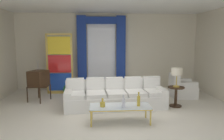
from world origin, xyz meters
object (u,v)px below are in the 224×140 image
Objects in this scene: bottle_crystal_tall at (123,102)px; round_side_table at (176,95)px; bottle_blue_decanter at (103,104)px; table_lamp_brass at (177,72)px; bottle_amber_squat at (139,100)px; armchair_white at (181,89)px; coffee_table at (120,107)px; vintage_tv at (38,79)px; peacock_figurine at (69,90)px; couch_white_long at (115,97)px; stained_glass_divider at (60,65)px.

bottle_crystal_tall reaches higher than round_side_table.
bottle_blue_decanter is 2.56m from table_lamp_brass.
bottle_amber_squat is 2.97m from armchair_white.
bottle_crystal_tall is (0.48, -0.10, 0.05)m from bottle_blue_decanter.
coffee_table is 2.56× the size of table_lamp_brass.
bottle_crystal_tall is 3.31m from vintage_tv.
bottle_crystal_tall is 3.20m from peacock_figurine.
vintage_tv is at bearing 162.07° from couch_white_long.
round_side_table is (4.22, -0.88, -0.37)m from vintage_tv.
bottle_blue_decanter is 2.89m from vintage_tv.
bottle_amber_squat is at bearing 0.14° from bottle_blue_decanter.
bottle_amber_squat reaches higher than peacock_figurine.
peacock_figurine is 1.05× the size of table_lamp_brass.
peacock_figurine is at bearing 127.05° from bottle_amber_squat.
vintage_tv reaches higher than bottle_amber_squat.
armchair_white is at bearing 2.25° from vintage_tv.
bottle_amber_squat is at bearing -138.92° from round_side_table.
couch_white_long is at bearing 176.97° from round_side_table.
armchair_white is (4.80, 0.19, -0.44)m from vintage_tv.
couch_white_long is 1.95m from table_lamp_brass.
stained_glass_divider is at bearing 153.76° from round_side_table.
bottle_amber_squat is (0.38, 0.10, 0.01)m from bottle_crystal_tall.
stained_glass_divider is at bearing 60.94° from vintage_tv.
vintage_tv reaches higher than coffee_table.
stained_glass_divider is at bearing 134.77° from peacock_figurine.
peacock_figurine is (0.88, 0.59, -0.51)m from vintage_tv.
coffee_table is 2.43× the size of peacock_figurine.
table_lamp_brass is at bearing 0.00° from round_side_table.
armchair_white is 1.42m from table_lamp_brass.
couch_white_long is 8.69× the size of bottle_amber_squat.
coffee_table is 3.18m from vintage_tv.
stained_glass_divider is at bearing 153.76° from table_lamp_brass.
couch_white_long reaches higher than bottle_amber_squat.
couch_white_long is 1.35× the size of stained_glass_divider.
coffee_table is (0.02, -1.23, 0.07)m from couch_white_long.
armchair_white is 3.94m from peacock_figurine.
armchair_white is at bearing 42.87° from coffee_table.
bottle_amber_squat is 3.33m from peacock_figurine.
bottle_amber_squat is at bearing 15.39° from bottle_crystal_tall.
couch_white_long is 4.95× the size of peacock_figurine.
round_side_table is (1.35, 1.18, -0.19)m from bottle_amber_squat.
bottle_crystal_tall is 3.30m from armchair_white.
coffee_table is 0.44m from bottle_blue_decanter.
couch_white_long is 2.04× the size of coffee_table.
round_side_table is at bearing -11.73° from vintage_tv.
peacock_figurine is at bearing 33.83° from vintage_tv.
bottle_amber_squat is 0.57× the size of round_side_table.
bottle_crystal_tall is at bearing -134.51° from armchair_white.
bottle_amber_squat is at bearing -5.64° from coffee_table.
table_lamp_brass reaches higher than peacock_figurine.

